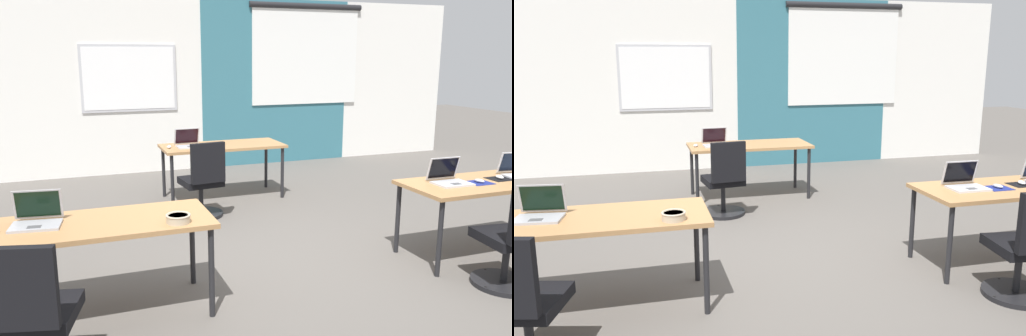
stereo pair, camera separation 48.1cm
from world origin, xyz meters
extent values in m
plane|color=#56514C|center=(0.00, 0.00, 0.00)|extent=(24.00, 24.00, 0.00)
cube|color=silver|center=(0.00, 4.20, 1.40)|extent=(10.00, 0.20, 2.80)
cube|color=#336B7A|center=(1.56, 4.09, 1.40)|extent=(2.68, 0.01, 2.80)
cube|color=#B7B7BC|center=(-0.94, 4.09, 1.52)|extent=(1.48, 0.02, 1.04)
cube|color=white|center=(-0.94, 4.08, 1.52)|extent=(1.40, 0.02, 0.96)
cube|color=white|center=(2.10, 4.08, 1.84)|extent=(2.00, 0.02, 1.62)
cylinder|color=black|center=(2.10, 4.08, 2.70)|extent=(2.10, 0.10, 0.10)
cube|color=#A37547|center=(-1.75, -0.60, 0.70)|extent=(1.60, 0.70, 0.04)
cylinder|color=black|center=(-1.01, -0.90, 0.34)|extent=(0.04, 0.04, 0.68)
cylinder|color=black|center=(-1.01, -0.30, 0.34)|extent=(0.04, 0.04, 0.68)
cube|color=#A37547|center=(1.75, -0.60, 0.70)|extent=(1.60, 0.70, 0.04)
cylinder|color=black|center=(1.01, -0.90, 0.34)|extent=(0.04, 0.04, 0.68)
cylinder|color=black|center=(1.01, -0.30, 0.34)|extent=(0.04, 0.04, 0.68)
cube|color=#A37547|center=(0.00, 2.20, 0.70)|extent=(1.60, 0.70, 0.04)
cylinder|color=black|center=(-0.74, 1.90, 0.34)|extent=(0.04, 0.04, 0.68)
cylinder|color=black|center=(0.74, 1.90, 0.34)|extent=(0.04, 0.04, 0.68)
cylinder|color=black|center=(-0.74, 2.50, 0.34)|extent=(0.04, 0.04, 0.68)
cylinder|color=black|center=(0.74, 2.50, 0.34)|extent=(0.04, 0.04, 0.68)
cube|color=#B7B7BC|center=(-0.45, 2.15, 0.73)|extent=(0.34, 0.24, 0.02)
cube|color=#4C4C4F|center=(-0.45, 2.10, 0.74)|extent=(0.09, 0.06, 0.00)
cube|color=#B7B7BC|center=(-0.45, 2.30, 0.84)|extent=(0.33, 0.08, 0.21)
cube|color=black|center=(-0.45, 2.29, 0.84)|extent=(0.30, 0.07, 0.19)
ellipsoid|color=silver|center=(-0.71, 2.18, 0.74)|extent=(0.08, 0.11, 0.03)
cylinder|color=black|center=(-0.48, 1.50, 0.02)|extent=(0.52, 0.52, 0.04)
cylinder|color=black|center=(-0.48, 1.50, 0.21)|extent=(0.06, 0.06, 0.34)
cube|color=black|center=(-0.48, 1.50, 0.42)|extent=(0.49, 0.49, 0.08)
cube|color=black|center=(-0.45, 1.25, 0.69)|extent=(0.40, 0.11, 0.46)
sphere|color=black|center=(-0.51, 1.73, 0.02)|extent=(0.04, 0.04, 0.04)
sphere|color=black|center=(-0.25, 1.45, 0.02)|extent=(0.04, 0.04, 0.04)
sphere|color=black|center=(-0.69, 1.40, 0.02)|extent=(0.04, 0.04, 0.04)
cube|color=#9E9EA3|center=(-2.17, -0.57, 0.73)|extent=(0.36, 0.27, 0.02)
cube|color=#4C4C4F|center=(-2.17, -0.63, 0.74)|extent=(0.10, 0.07, 0.00)
cube|color=#9E9EA3|center=(-2.15, -0.44, 0.85)|extent=(0.33, 0.10, 0.22)
cube|color=black|center=(-2.15, -0.44, 0.85)|extent=(0.30, 0.08, 0.19)
cube|color=black|center=(-2.15, -1.27, 0.42)|extent=(0.54, 0.54, 0.08)
cube|color=black|center=(-2.22, -1.52, 0.69)|extent=(0.40, 0.16, 0.46)
cube|color=#B7B7BC|center=(1.36, -0.60, 0.73)|extent=(0.33, 0.24, 0.02)
cube|color=#4C4C4F|center=(1.36, -0.65, 0.74)|extent=(0.09, 0.06, 0.00)
cube|color=#B7B7BC|center=(1.37, -0.46, 0.84)|extent=(0.33, 0.07, 0.21)
cube|color=black|center=(1.37, -0.46, 0.85)|extent=(0.30, 0.06, 0.19)
cube|color=navy|center=(1.64, -0.64, 0.72)|extent=(0.22, 0.19, 0.00)
ellipsoid|color=#B2B2B7|center=(1.64, -0.64, 0.74)|extent=(0.08, 0.11, 0.03)
cylinder|color=black|center=(1.41, -1.24, 0.02)|extent=(0.52, 0.52, 0.04)
cylinder|color=black|center=(1.41, -1.24, 0.21)|extent=(0.06, 0.06, 0.34)
cube|color=black|center=(1.41, -1.24, 0.42)|extent=(0.49, 0.49, 0.08)
sphere|color=black|center=(1.44, -1.01, 0.02)|extent=(0.04, 0.04, 0.04)
sphere|color=black|center=(1.18, -1.28, 0.02)|extent=(0.04, 0.04, 0.04)
cube|color=black|center=(1.93, -0.58, 0.72)|extent=(0.22, 0.19, 0.00)
ellipsoid|color=silver|center=(1.93, -0.58, 0.74)|extent=(0.08, 0.11, 0.03)
cylinder|color=tan|center=(-1.22, -0.82, 0.75)|extent=(0.17, 0.17, 0.05)
torus|color=tan|center=(-1.22, -0.82, 0.78)|extent=(0.18, 0.18, 0.02)
cylinder|color=gold|center=(-1.22, -0.82, 0.77)|extent=(0.14, 0.14, 0.01)
camera|label=1|loc=(-1.91, -4.28, 1.88)|focal=36.19mm
camera|label=2|loc=(-1.45, -4.42, 1.88)|focal=36.19mm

